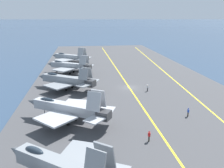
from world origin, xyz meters
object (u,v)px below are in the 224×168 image
at_px(crew_red_vest, 149,136).
at_px(crew_blue_vest, 188,112).
at_px(parked_jet_fifth, 70,57).
at_px(crew_white_vest, 148,87).
at_px(parked_jet_third, 66,80).
at_px(parked_jet_nearest, 60,167).
at_px(parked_jet_second, 67,108).
at_px(parked_jet_fourth, 69,66).

xyz_separation_m(crew_red_vest, crew_blue_vest, (7.97, -9.81, -0.00)).
relative_size(parked_jet_fifth, crew_white_vest, 9.09).
xyz_separation_m(parked_jet_third, parked_jet_fifth, (33.48, 0.24, 0.12)).
bearing_deg(crew_white_vest, parked_jet_nearest, 149.79).
height_order(parked_jet_nearest, crew_red_vest, parked_jet_nearest).
relative_size(parked_jet_nearest, crew_blue_vest, 8.51).
relative_size(parked_jet_nearest, crew_red_vest, 8.47).
height_order(crew_red_vest, crew_blue_vest, crew_red_vest).
xyz_separation_m(parked_jet_nearest, crew_red_vest, (8.48, -12.35, -1.66)).
bearing_deg(parked_jet_second, parked_jet_third, 4.08).
bearing_deg(parked_jet_fifth, crew_blue_vest, -156.04).
bearing_deg(crew_blue_vest, crew_white_vest, 12.11).
distance_m(parked_jet_fourth, crew_red_vest, 47.38).
xyz_separation_m(parked_jet_fourth, crew_blue_vest, (-37.36, -23.50, -1.64)).
bearing_deg(parked_jet_fifth, parked_jet_second, -178.22).
bearing_deg(parked_jet_fifth, parked_jet_third, -179.60).
relative_size(parked_jet_second, crew_blue_vest, 9.70).
height_order(parked_jet_second, crew_red_vest, parked_jet_second).
xyz_separation_m(parked_jet_second, crew_white_vest, (15.52, -18.83, -1.74)).
distance_m(parked_jet_third, crew_red_vest, 31.45).
bearing_deg(parked_jet_nearest, parked_jet_fourth, 1.42).
height_order(parked_jet_third, parked_jet_fifth, parked_jet_fifth).
height_order(parked_jet_fourth, parked_jet_fifth, parked_jet_fifth).
xyz_separation_m(parked_jet_second, crew_blue_vest, (-0.28, -22.22, -1.78)).
xyz_separation_m(parked_jet_third, parked_jet_fourth, (17.12, -0.14, 0.12)).
height_order(parked_jet_second, parked_jet_third, parked_jet_second).
relative_size(parked_jet_third, parked_jet_fifth, 1.03).
relative_size(parked_jet_third, crew_blue_vest, 9.78).
height_order(parked_jet_fifth, crew_red_vest, parked_jet_fifth).
bearing_deg(crew_red_vest, parked_jet_second, 56.38).
bearing_deg(crew_blue_vest, parked_jet_nearest, 126.58).
relative_size(parked_jet_second, parked_jet_fifth, 1.02).
relative_size(parked_jet_third, crew_white_vest, 9.35).
height_order(parked_jet_fourth, crew_red_vest, parked_jet_fourth).
relative_size(parked_jet_second, parked_jet_fourth, 1.04).
bearing_deg(crew_red_vest, parked_jet_fifth, 12.84).
bearing_deg(parked_jet_third, parked_jet_fifth, 0.40).
bearing_deg(parked_jet_nearest, crew_blue_vest, -53.42).
bearing_deg(parked_jet_fourth, crew_white_vest, -137.00).
distance_m(parked_jet_fifth, crew_red_vest, 63.29).
height_order(parked_jet_nearest, parked_jet_fifth, parked_jet_nearest).
relative_size(parked_jet_nearest, parked_jet_second, 0.88).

